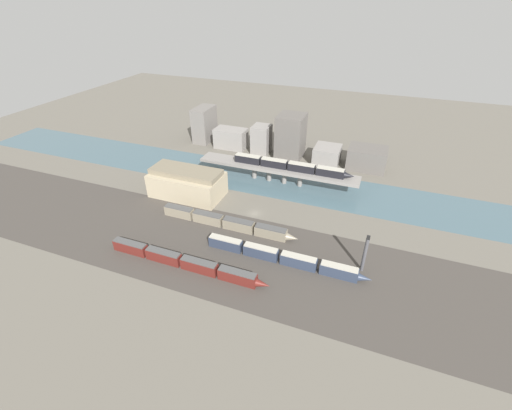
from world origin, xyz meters
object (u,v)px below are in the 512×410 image
at_px(train_yard_near, 185,262).
at_px(warehouse_building, 187,183).
at_px(train_on_bridge, 291,166).
at_px(signal_tower, 365,254).
at_px(train_yard_far, 226,222).
at_px(train_yard_mid, 283,257).

height_order(train_yard_near, warehouse_building, warehouse_building).
xyz_separation_m(train_on_bridge, signal_tower, (35.38, -44.79, -2.49)).
distance_m(train_yard_near, signal_tower, 54.25).
height_order(train_on_bridge, train_yard_far, train_on_bridge).
xyz_separation_m(train_on_bridge, train_yard_near, (-15.67, -62.62, -6.89)).
height_order(train_on_bridge, warehouse_building, warehouse_building).
xyz_separation_m(train_yard_far, signal_tower, (48.01, -5.82, 4.38)).
bearing_deg(train_yard_far, warehouse_building, 148.34).
relative_size(train_yard_near, warehouse_building, 1.83).
xyz_separation_m(train_yard_mid, train_yard_far, (-24.50, 10.99, -0.03)).
xyz_separation_m(warehouse_building, signal_tower, (72.50, -20.92, 0.76)).
bearing_deg(train_yard_near, warehouse_building, 118.97).
relative_size(train_yard_mid, warehouse_building, 1.78).
height_order(train_yard_far, warehouse_building, warehouse_building).
xyz_separation_m(train_yard_near, signal_tower, (51.04, 17.84, 4.40)).
bearing_deg(train_yard_mid, warehouse_building, 151.96).
bearing_deg(train_yard_mid, train_yard_far, 155.84).
xyz_separation_m(train_yard_far, warehouse_building, (-24.49, 15.10, 3.62)).
relative_size(train_on_bridge, train_yard_far, 1.01).
bearing_deg(train_on_bridge, signal_tower, -51.70).
relative_size(train_yard_mid, train_yard_far, 1.01).
relative_size(train_on_bridge, train_yard_near, 0.97).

